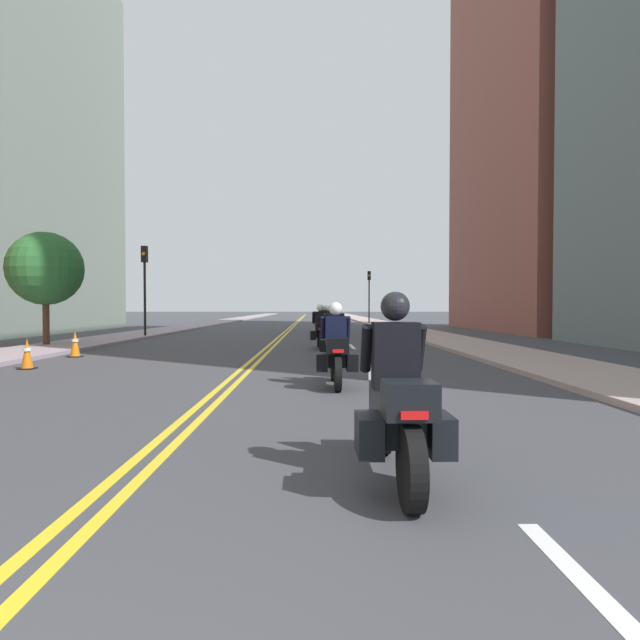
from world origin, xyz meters
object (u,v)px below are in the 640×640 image
Objects in this scene: motorcycle_6 at (323,320)px; street_tree_1 at (45,269)px; motorcycle_2 at (334,339)px; traffic_cone_0 at (27,354)px; motorcycle_3 at (320,331)px; traffic_light_near at (145,274)px; motorcycle_1 at (336,352)px; traffic_light_far at (369,288)px; motorcycle_4 at (329,326)px; motorcycle_0 at (397,407)px; motorcycle_5 at (326,322)px; traffic_cone_1 at (75,344)px.

street_tree_1 is (-10.73, -14.78, 2.32)m from motorcycle_6.
traffic_cone_0 is at bearing -166.95° from motorcycle_2.
motorcycle_3 is 0.51× the size of traffic_light_near.
traffic_light_far is (4.61, 37.77, 2.63)m from motorcycle_1.
motorcycle_4 is (0.15, 10.35, -0.01)m from motorcycle_2.
traffic_light_near reaches higher than motorcycle_2.
motorcycle_6 is (-0.08, 30.37, -0.01)m from motorcycle_0.
motorcycle_1 is 18.71m from traffic_light_near.
motorcycle_0 reaches higher than motorcycle_5.
street_tree_1 reaches higher than motorcycle_2.
motorcycle_2 reaches higher than traffic_cone_1.
motorcycle_3 is (-0.47, 14.90, -0.01)m from motorcycle_0.
motorcycle_6 is at bearing 91.61° from motorcycle_2.
motorcycle_0 is 5.55m from motorcycle_1.
motorcycle_0 reaches higher than motorcycle_1.
motorcycle_3 is at bearing 90.51° from motorcycle_1.
motorcycle_1 is at bearing -21.78° from traffic_cone_0.
traffic_light_near reaches higher than street_tree_1.
traffic_light_far is at bearing 71.33° from motorcycle_6.
motorcycle_6 is at bearing 67.02° from traffic_cone_1.
motorcycle_5 reaches higher than traffic_cone_1.
traffic_cone_0 is at bearing 157.65° from motorcycle_1.
street_tree_1 is (-2.82, 3.89, 2.57)m from traffic_cone_1.
motorcycle_3 is 8.18m from traffic_cone_1.
motorcycle_4 is 12.05m from street_tree_1.
motorcycle_2 is (-0.15, 10.03, -0.01)m from motorcycle_0.
traffic_cone_0 is 0.95× the size of traffic_cone_1.
traffic_light_near is (-9.07, 21.87, 2.49)m from motorcycle_0.
motorcycle_5 reaches higher than motorcycle_4.
motorcycle_5 is 0.52× the size of street_tree_1.
motorcycle_2 is 7.75m from traffic_cone_0.
motorcycle_3 is 5.51m from motorcycle_4.
motorcycle_1 is 38.14m from traffic_light_far.
motorcycle_1 is 14.73m from street_tree_1.
motorcycle_3 is 10.81m from motorcycle_5.
traffic_light_near reaches higher than motorcycle_4.
traffic_cone_1 is (-7.92, -18.67, -0.25)m from motorcycle_6.
motorcycle_4 reaches higher than traffic_cone_0.
motorcycle_6 is at bearing 89.75° from motorcycle_0.
motorcycle_0 is 0.99× the size of motorcycle_5.
motorcycle_4 is 2.79× the size of traffic_cone_1.
street_tree_1 is at bearing 113.44° from traffic_cone_0.
traffic_cone_1 is (-7.85, 1.67, -0.25)m from motorcycle_2.
motorcycle_0 is at bearing -67.46° from traffic_light_near.
motorcycle_2 is 15.03m from traffic_light_near.
motorcycle_5 is at bearing 65.76° from traffic_cone_0.
traffic_cone_1 is at bearing 123.95° from motorcycle_0.
street_tree_1 is at bearing 174.15° from motorcycle_3.
traffic_light_far is (12.07, 34.79, 2.91)m from traffic_cone_0.
motorcycle_5 is 14.97m from street_tree_1.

